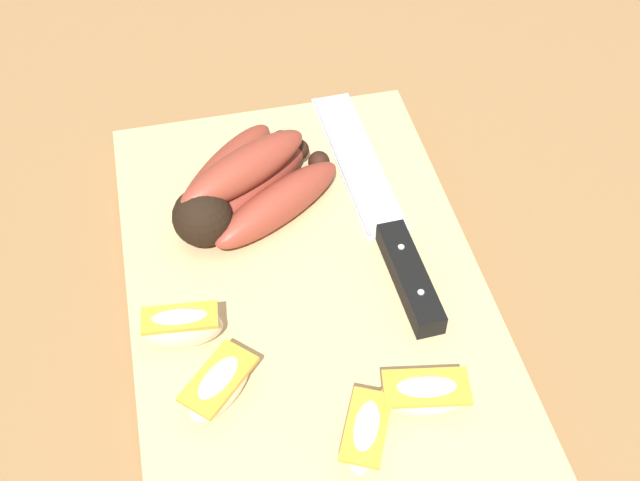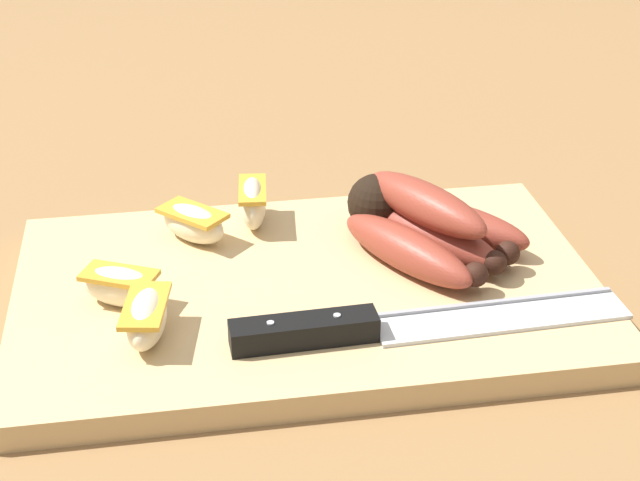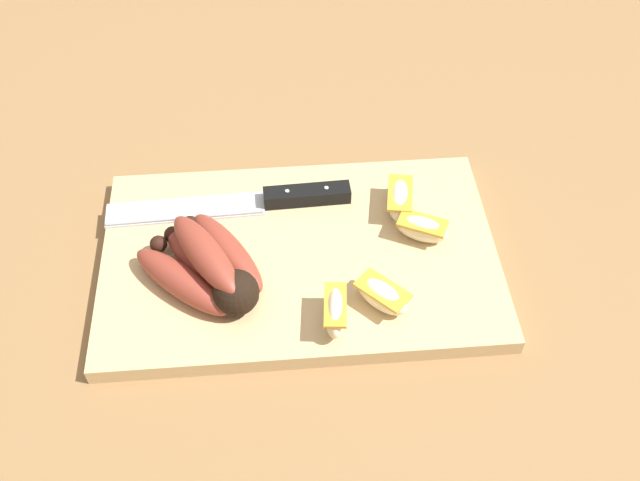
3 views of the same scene
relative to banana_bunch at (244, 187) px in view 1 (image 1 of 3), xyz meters
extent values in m
plane|color=olive|center=(-0.12, -0.03, -0.04)|extent=(6.00, 6.00, 0.00)
cube|color=tan|center=(-0.10, -0.03, -0.03)|extent=(0.43, 0.27, 0.02)
sphere|color=black|center=(-0.03, 0.04, 0.00)|extent=(0.05, 0.05, 0.05)
ellipsoid|color=brown|center=(-0.02, -0.02, -0.01)|extent=(0.10, 0.13, 0.03)
sphere|color=black|center=(0.02, -0.07, -0.01)|extent=(0.02, 0.02, 0.02)
ellipsoid|color=brown|center=(0.00, -0.01, -0.01)|extent=(0.10, 0.12, 0.03)
sphere|color=black|center=(0.04, -0.05, -0.01)|extent=(0.02, 0.02, 0.02)
ellipsoid|color=brown|center=(0.03, 0.01, -0.01)|extent=(0.12, 0.11, 0.03)
sphere|color=black|center=(0.06, -0.04, -0.01)|extent=(0.02, 0.02, 0.02)
ellipsoid|color=brown|center=(0.00, 0.00, 0.02)|extent=(0.09, 0.12, 0.03)
cylinder|color=white|center=(0.01, -0.02, 0.01)|extent=(0.02, 0.02, 0.00)
cube|color=silver|center=(0.03, -0.10, -0.02)|extent=(0.18, 0.04, 0.00)
cube|color=#99999E|center=(0.03, -0.09, -0.02)|extent=(0.18, 0.01, 0.00)
cube|color=black|center=(-0.11, -0.11, -0.01)|extent=(0.10, 0.03, 0.02)
cylinder|color=#B2B2B7|center=(-0.13, -0.11, 0.00)|extent=(0.00, 0.01, 0.00)
cylinder|color=#B2B2B7|center=(-0.09, -0.11, 0.00)|extent=(0.01, 0.01, 0.00)
ellipsoid|color=beige|center=(-0.23, -0.04, -0.01)|extent=(0.06, 0.05, 0.03)
cube|color=gold|center=(-0.23, -0.04, 0.00)|extent=(0.06, 0.05, 0.00)
ellipsoid|color=beige|center=(-0.13, 0.06, 0.00)|extent=(0.03, 0.06, 0.04)
cube|color=gold|center=(-0.13, 0.06, 0.01)|extent=(0.03, 0.05, 0.00)
ellipsoid|color=beige|center=(-0.21, -0.09, -0.01)|extent=(0.04, 0.07, 0.03)
cube|color=gold|center=(-0.21, -0.09, 0.00)|extent=(0.04, 0.06, 0.00)
ellipsoid|color=beige|center=(-0.17, 0.05, -0.01)|extent=(0.06, 0.06, 0.03)
cube|color=gold|center=(-0.17, 0.05, 0.00)|extent=(0.06, 0.06, 0.00)
camera|label=1|loc=(-0.46, 0.04, 0.46)|focal=45.21mm
camera|label=2|loc=(-0.19, -0.64, 0.36)|focal=54.74mm
camera|label=3|loc=(-0.08, 0.47, 0.58)|focal=40.38mm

